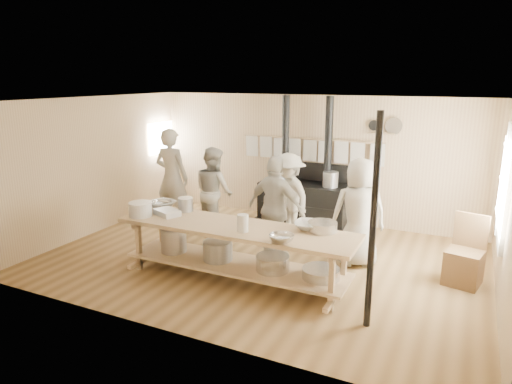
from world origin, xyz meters
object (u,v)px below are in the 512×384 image
(cook_center, at_px, (359,213))
(cook_by_window, at_px, (289,197))
(chair, at_px, (464,264))
(cook_right, at_px, (275,209))
(cook_far_left, at_px, (172,177))
(cook_left, at_px, (214,191))
(roasting_pan, at_px, (167,212))
(stove, at_px, (304,199))
(prep_table, at_px, (235,247))

(cook_center, relative_size, cook_by_window, 1.08)
(chair, bearing_deg, cook_right, -161.53)
(cook_far_left, bearing_deg, cook_left, 172.57)
(roasting_pan, bearing_deg, stove, 68.29)
(cook_far_left, relative_size, roasting_pan, 4.89)
(roasting_pan, bearing_deg, cook_center, 26.60)
(roasting_pan, bearing_deg, cook_far_left, 123.61)
(cook_center, bearing_deg, roasting_pan, 4.36)
(stove, relative_size, chair, 2.54)
(prep_table, distance_m, cook_left, 2.16)
(cook_far_left, bearing_deg, cook_by_window, -175.15)
(stove, distance_m, cook_left, 1.93)
(cook_left, bearing_deg, cook_far_left, 22.73)
(chair, distance_m, roasting_pan, 4.51)
(stove, height_order, cook_right, stove)
(stove, height_order, prep_table, stove)
(cook_center, bearing_deg, stove, -70.41)
(prep_table, relative_size, chair, 3.51)
(cook_far_left, distance_m, cook_center, 3.90)
(cook_by_window, bearing_deg, stove, 126.24)
(cook_left, height_order, chair, cook_left)
(cook_far_left, relative_size, chair, 1.93)
(prep_table, relative_size, cook_by_window, 2.23)
(prep_table, distance_m, cook_right, 1.10)
(roasting_pan, bearing_deg, cook_right, 35.91)
(cook_right, xyz_separation_m, roasting_pan, (-1.41, -1.02, 0.03))
(cook_by_window, relative_size, chair, 1.58)
(cook_by_window, bearing_deg, cook_center, 8.63)
(stove, bearing_deg, cook_by_window, -87.40)
(cook_by_window, height_order, roasting_pan, cook_by_window)
(cook_by_window, relative_size, roasting_pan, 3.99)
(cook_left, bearing_deg, roasting_pan, 124.36)
(stove, xyz_separation_m, cook_far_left, (-2.39, -1.22, 0.47))
(cook_far_left, height_order, cook_center, cook_far_left)
(cook_left, height_order, roasting_pan, cook_left)
(roasting_pan, bearing_deg, prep_table, -0.37)
(cook_left, distance_m, cook_by_window, 1.43)
(cook_left, xyz_separation_m, chair, (4.41, -0.34, -0.55))
(prep_table, height_order, cook_far_left, cook_far_left)
(stove, bearing_deg, cook_center, -48.17)
(cook_left, relative_size, cook_by_window, 1.05)
(prep_table, relative_size, cook_center, 2.06)
(cook_left, xyz_separation_m, cook_center, (2.83, -0.32, 0.03))
(chair, bearing_deg, cook_far_left, -172.55)
(chair, bearing_deg, stove, 163.57)
(cook_left, bearing_deg, cook_by_window, -135.91)
(cook_far_left, distance_m, cook_left, 1.07)
(chair, bearing_deg, cook_left, -172.06)
(cook_right, height_order, cook_by_window, cook_right)
(chair, xyz_separation_m, roasting_pan, (-4.27, -1.33, 0.59))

